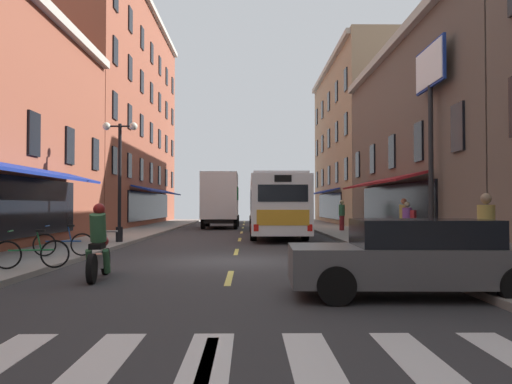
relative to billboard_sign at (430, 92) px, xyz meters
name	(u,v)px	position (x,y,z in m)	size (l,w,h in m)	color
ground_plane	(234,263)	(-7.05, -3.70, -5.79)	(34.80, 80.00, 0.10)	#333335
lane_centre_dashes	(234,262)	(-7.05, -3.95, -5.74)	(0.14, 73.90, 0.01)	#DBCC4C
crosswalk_near	(205,368)	(-7.05, -13.70, -5.74)	(7.10, 2.80, 0.01)	silver
sidewalk_left	(29,259)	(-12.95, -3.70, -5.67)	(3.00, 80.00, 0.14)	gray
sidewalk_right	(437,258)	(-1.15, -3.70, -5.67)	(3.00, 80.00, 0.14)	gray
billboard_sign	(430,92)	(0.00, 0.00, 0.00)	(0.40, 2.90, 7.33)	black
transit_bus	(275,205)	(-5.25, 8.59, -4.13)	(2.67, 12.28, 3.07)	white
box_truck	(221,201)	(-8.61, 18.33, -3.79)	(2.50, 7.01, 3.83)	#B21E19
sedan_near	(415,257)	(-3.68, -9.69, -5.05)	(4.37, 2.00, 1.37)	#515154
sedan_mid	(228,215)	(-8.58, 29.61, -5.02)	(1.96, 4.70, 1.43)	black
motorcycle_rider	(99,247)	(-9.90, -7.39, -5.03)	(0.62, 2.07, 1.66)	black
bicycle_near	(31,253)	(-11.70, -6.60, -5.24)	(1.68, 0.54, 0.91)	black
bicycle_mid	(64,244)	(-12.01, -3.57, -5.24)	(1.70, 0.48, 0.91)	black
pedestrian_near	(408,222)	(-0.56, 0.99, -4.75)	(0.52, 0.47, 1.62)	#B29947
pedestrian_mid	(404,220)	(-0.40, 2.02, -4.70)	(0.36, 0.36, 1.75)	#33663F
pedestrian_far	(486,233)	(-1.58, -7.89, -4.71)	(0.36, 0.36, 1.73)	#B29947
pedestrian_rear	(342,215)	(-1.15, 11.88, -4.69)	(0.36, 0.36, 1.77)	maroon
street_lamp_twin	(120,175)	(-11.87, 2.40, -2.90)	(1.42, 0.32, 4.85)	black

